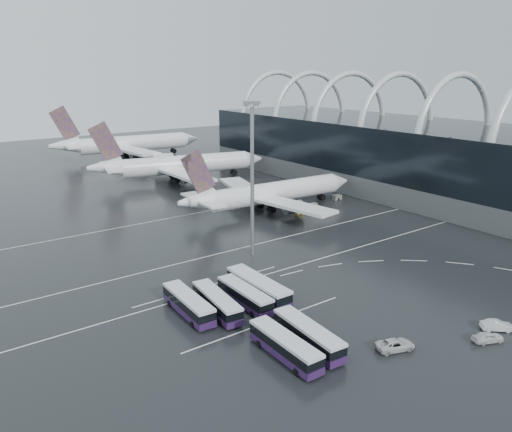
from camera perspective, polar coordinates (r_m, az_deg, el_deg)
ground at (r=99.37m, az=6.64°, el=-4.51°), size 420.00×420.00×0.00m
terminal at (r=154.65m, az=18.78°, el=6.50°), size 42.00×160.00×34.90m
lane_marking_near at (r=98.02m, az=7.43°, el=-4.84°), size 120.00×0.25×0.01m
lane_marking_mid at (r=107.89m, az=2.33°, el=-2.68°), size 120.00×0.25×0.01m
lane_marking_far at (r=129.93m, az=-5.36°, el=0.61°), size 120.00×0.25×0.01m
bus_bay_line_south at (r=74.10m, az=1.20°, el=-12.08°), size 28.00×0.25×0.01m
bus_bay_line_north at (r=86.01m, az=-5.33°, el=-7.91°), size 28.00×0.25×0.01m
airliner_main at (r=128.73m, az=1.43°, el=2.58°), size 52.60×46.13×17.83m
airliner_gate_b at (r=165.30m, az=-9.01°, el=5.73°), size 58.16×51.45×20.31m
airliner_gate_c at (r=213.58m, az=-14.67°, el=7.93°), size 61.74×56.65×21.98m
bus_row_near_a at (r=76.31m, az=-7.73°, el=-9.93°), size 3.42×12.58×3.07m
bus_row_near_b at (r=76.35m, az=-4.50°, el=-9.83°), size 4.08×12.44×3.01m
bus_row_near_c at (r=78.36m, az=-1.28°, el=-9.08°), size 3.07×12.06×2.96m
bus_row_near_d at (r=80.45m, az=0.26°, el=-8.17°), size 3.44×13.84×3.40m
bus_row_far_a at (r=65.50m, az=3.34°, el=-14.61°), size 3.18×12.25×3.00m
bus_row_far_b at (r=68.06m, az=5.99°, el=-13.35°), size 3.79×12.62×3.06m
van_curve_a at (r=69.87m, az=15.61°, el=-13.98°), size 5.71×4.03×1.45m
van_curve_b at (r=75.84m, az=24.97°, el=-12.44°), size 4.58×3.28×1.45m
van_curve_c at (r=79.46m, az=25.85°, el=-11.20°), size 4.38×4.05×1.46m
floodlight_mast at (r=94.37m, az=-0.44°, el=6.29°), size 2.28×2.28×29.75m
gse_cart_belly_a at (r=127.35m, az=4.98°, el=0.55°), size 2.03×1.20×1.10m
gse_cart_belly_b at (r=132.15m, az=6.49°, el=1.15°), size 2.44×1.44×1.33m
gse_cart_belly_d at (r=141.98m, az=9.23°, el=2.13°), size 2.52×1.49×1.38m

